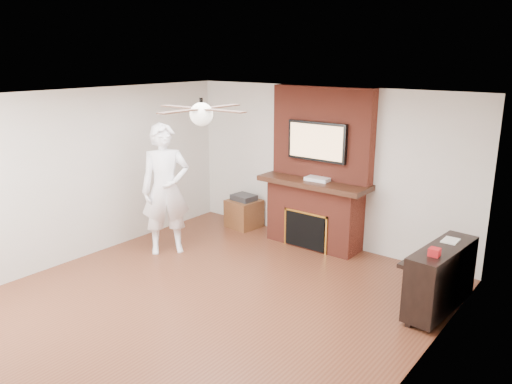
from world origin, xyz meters
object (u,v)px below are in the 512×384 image
Objects in this scene: piano at (440,277)px; fireplace at (317,184)px; side_table at (244,212)px; person at (166,189)px.

fireplace is at bearing 161.74° from piano.
fireplace reaches higher than piano.
piano is at bearing -7.65° from side_table.
side_table is at bearing -177.32° from fireplace.
person is 4.04m from piano.
person reaches higher than side_table.
side_table is (0.20, 1.61, -0.73)m from person.
fireplace is 1.97× the size of piano.
side_table is 0.46× the size of piano.
piano is (3.94, 0.70, -0.56)m from person.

